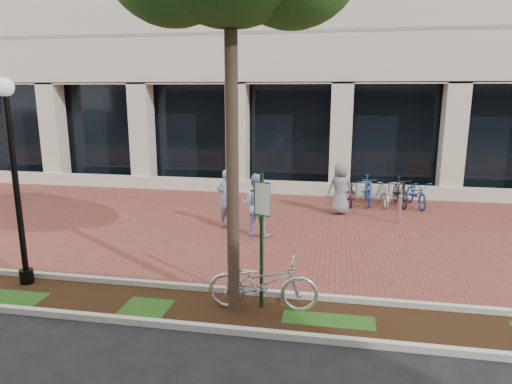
% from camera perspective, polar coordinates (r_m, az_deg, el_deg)
% --- Properties ---
extents(ground, '(120.00, 120.00, 0.00)m').
position_cam_1_polar(ground, '(13.41, 1.55, -4.46)').
color(ground, black).
rests_on(ground, ground).
extents(brick_plaza, '(40.00, 9.00, 0.01)m').
position_cam_1_polar(brick_plaza, '(13.40, 1.55, -4.44)').
color(brick_plaza, brown).
rests_on(brick_plaza, ground).
extents(planting_strip, '(40.00, 1.50, 0.01)m').
position_cam_1_polar(planting_strip, '(8.62, -4.02, -14.57)').
color(planting_strip, black).
rests_on(planting_strip, ground).
extents(curb_plaza_side, '(40.00, 0.12, 0.12)m').
position_cam_1_polar(curb_plaza_side, '(9.25, -2.85, -12.19)').
color(curb_plaza_side, beige).
rests_on(curb_plaza_side, ground).
extents(curb_street_side, '(40.00, 0.12, 0.12)m').
position_cam_1_polar(curb_street_side, '(7.95, -5.42, -16.62)').
color(curb_street_side, beige).
rests_on(curb_street_side, ground).
extents(parking_sign, '(0.34, 0.07, 2.53)m').
position_cam_1_polar(parking_sign, '(8.12, 0.69, -4.10)').
color(parking_sign, '#153917').
rests_on(parking_sign, ground).
extents(lamppost, '(0.36, 0.36, 4.17)m').
position_cam_1_polar(lamppost, '(10.19, -27.96, 2.24)').
color(lamppost, black).
rests_on(lamppost, ground).
extents(locked_bicycle, '(2.06, 0.83, 1.06)m').
position_cam_1_polar(locked_bicycle, '(8.44, 0.87, -11.21)').
color(locked_bicycle, silver).
rests_on(locked_bicycle, ground).
extents(pedestrian_left, '(0.63, 0.42, 1.73)m').
position_cam_1_polar(pedestrian_left, '(13.25, -3.62, -0.81)').
color(pedestrian_left, '#869BC7').
rests_on(pedestrian_left, ground).
extents(pedestrian_mid, '(0.91, 0.75, 1.74)m').
position_cam_1_polar(pedestrian_mid, '(12.47, 0.00, -1.61)').
color(pedestrian_mid, '#9AACE5').
rests_on(pedestrian_mid, ground).
extents(pedestrian_right, '(0.95, 0.78, 1.68)m').
position_cam_1_polar(pedestrian_right, '(14.92, 10.45, 0.43)').
color(pedestrian_right, slate).
rests_on(pedestrian_right, ground).
extents(bollard, '(0.12, 0.12, 0.91)m').
position_cam_1_polar(bollard, '(14.33, 17.53, -2.02)').
color(bollard, silver).
rests_on(bollard, ground).
extents(bike_rack_cluster, '(2.99, 1.85, 1.02)m').
position_cam_1_polar(bike_rack_cluster, '(16.46, 15.67, 0.02)').
color(bike_rack_cluster, black).
rests_on(bike_rack_cluster, ground).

